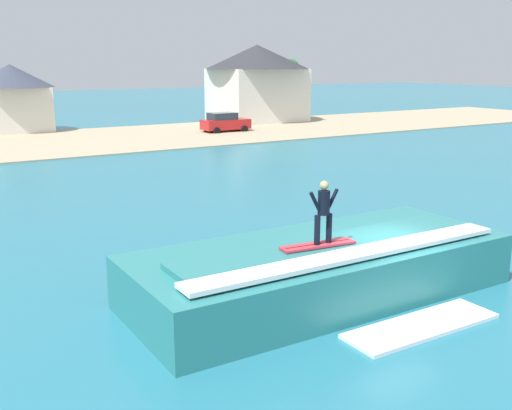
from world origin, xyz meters
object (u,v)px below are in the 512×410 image
(tree_tall_bare, at_px, (290,72))
(surfboard, at_px, (318,245))
(car_far_shore, at_px, (225,122))
(house_small_cottage, at_px, (12,94))
(surfer, at_px, (324,209))
(wave_crest, at_px, (321,269))
(house_gabled_white, at_px, (257,79))

(tree_tall_bare, bearing_deg, surfboard, -123.72)
(car_far_shore, relative_size, house_small_cottage, 0.58)
(surfer, bearing_deg, house_small_cottage, 89.31)
(wave_crest, distance_m, house_small_cottage, 46.95)
(car_far_shore, distance_m, tree_tall_bare, 13.51)
(tree_tall_bare, bearing_deg, house_gabled_white, 161.93)
(surfboard, height_order, tree_tall_bare, tree_tall_bare)
(wave_crest, relative_size, surfer, 6.36)
(car_far_shore, bearing_deg, surfer, -114.89)
(wave_crest, xyz_separation_m, surfer, (-0.36, -0.50, 1.88))
(surfboard, xyz_separation_m, house_gabled_white, (25.24, 44.23, 2.98))
(wave_crest, height_order, house_gabled_white, house_gabled_white)
(tree_tall_bare, bearing_deg, surfer, -123.57)
(surfboard, xyz_separation_m, surfer, (0.13, -0.04, 0.98))
(wave_crest, bearing_deg, car_far_shore, 65.28)
(wave_crest, xyz_separation_m, house_gabled_white, (24.74, 43.76, 3.88))
(wave_crest, distance_m, surfer, 1.98)
(wave_crest, xyz_separation_m, tree_tall_bare, (28.26, 42.62, 4.55))
(wave_crest, xyz_separation_m, car_far_shore, (16.91, 36.73, 0.17))
(surfboard, distance_m, house_gabled_white, 51.01)
(house_small_cottage, bearing_deg, car_far_shore, -31.24)
(surfboard, distance_m, house_small_cottage, 47.38)
(wave_crest, relative_size, surfboard, 5.00)
(wave_crest, height_order, surfboard, surfboard)
(car_far_shore, relative_size, tree_tall_bare, 0.66)
(surfboard, relative_size, tree_tall_bare, 0.32)
(surfboard, bearing_deg, house_small_cottage, 89.15)
(surfer, xyz_separation_m, tree_tall_bare, (28.62, 43.12, 2.67))
(house_small_cottage, bearing_deg, surfboard, -90.85)
(surfer, relative_size, tree_tall_bare, 0.25)
(house_gabled_white, xyz_separation_m, house_small_cottage, (-24.54, 3.10, -1.11))
(wave_crest, xyz_separation_m, surfboard, (-0.49, -0.47, 0.90))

